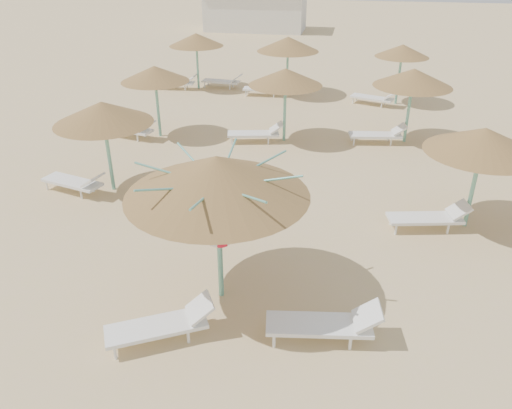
# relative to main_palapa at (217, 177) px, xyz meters

# --- Properties ---
(ground) EXTENTS (120.00, 120.00, 0.00)m
(ground) POSITION_rel_main_palapa_xyz_m (0.02, -0.21, -2.77)
(ground) COLOR tan
(ground) RESTS_ON ground
(main_palapa) EXTENTS (3.55, 3.55, 3.19)m
(main_palapa) POSITION_rel_main_palapa_xyz_m (0.00, 0.00, 0.00)
(main_palapa) COLOR #67B39F
(main_palapa) RESTS_ON ground
(lounger_main_a) EXTENTS (2.05, 1.50, 0.73)m
(lounger_main_a) POSITION_rel_main_palapa_xyz_m (-0.73, -1.48, -2.42)
(lounger_main_a) COLOR white
(lounger_main_a) RESTS_ON ground
(lounger_main_b) EXTENTS (2.19, 0.94, 0.77)m
(lounger_main_b) POSITION_rel_main_palapa_xyz_m (2.26, -0.91, -2.40)
(lounger_main_b) COLOR white
(lounger_main_b) RESTS_ON ground
(palapa_field) EXTENTS (19.40, 14.71, 2.73)m
(palapa_field) POSITION_rel_main_palapa_xyz_m (2.20, 9.62, -0.44)
(palapa_field) COLOR #67B39F
(palapa_field) RESTS_ON ground
(service_hut) EXTENTS (8.40, 4.40, 3.25)m
(service_hut) POSITION_rel_main_palapa_xyz_m (-5.98, 34.79, -1.13)
(service_hut) COLOR silver
(service_hut) RESTS_ON ground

